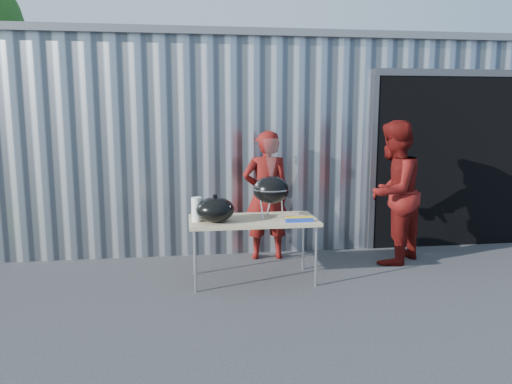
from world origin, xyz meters
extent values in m
plane|color=#303032|center=(0.00, 0.00, 0.00)|extent=(80.00, 80.00, 0.00)
cube|color=#B8BDC5|center=(0.80, 4.70, 1.50)|extent=(8.00, 6.00, 3.00)
cube|color=slate|center=(0.80, 4.70, 3.05)|extent=(8.20, 6.20, 0.10)
cube|color=black|center=(3.30, 2.27, 1.25)|extent=(2.40, 1.20, 2.50)
cube|color=#4C4C51|center=(3.30, 1.70, 2.55)|extent=(2.52, 0.08, 0.10)
cube|color=tan|center=(0.15, 0.55, 0.73)|extent=(1.50, 0.75, 0.04)
cylinder|color=silver|center=(-0.54, 0.23, 0.35)|extent=(0.03, 0.03, 0.71)
cylinder|color=silver|center=(0.84, 0.23, 0.35)|extent=(0.03, 0.03, 0.71)
cylinder|color=silver|center=(-0.54, 0.86, 0.35)|extent=(0.03, 0.03, 0.71)
cylinder|color=silver|center=(0.84, 0.86, 0.35)|extent=(0.03, 0.03, 0.71)
ellipsoid|color=black|center=(0.38, 0.58, 1.09)|extent=(0.43, 0.43, 0.32)
cylinder|color=silver|center=(0.38, 0.58, 1.10)|extent=(0.44, 0.44, 0.02)
cylinder|color=silver|center=(0.38, 0.58, 1.11)|extent=(0.41, 0.41, 0.01)
cylinder|color=silver|center=(0.38, 0.72, 0.87)|extent=(0.02, 0.02, 0.24)
cylinder|color=silver|center=(0.25, 0.51, 0.87)|extent=(0.02, 0.02, 0.24)
cylinder|color=silver|center=(0.50, 0.51, 0.87)|extent=(0.02, 0.02, 0.24)
cylinder|color=#BD7144|center=(0.25, 0.58, 1.12)|extent=(0.02, 0.14, 0.02)
cylinder|color=#BD7144|center=(0.30, 0.58, 1.12)|extent=(0.02, 0.14, 0.02)
cylinder|color=#BD7144|center=(0.35, 0.58, 1.12)|extent=(0.02, 0.14, 0.02)
cylinder|color=#BD7144|center=(0.40, 0.58, 1.12)|extent=(0.02, 0.14, 0.02)
cylinder|color=#BD7144|center=(0.45, 0.58, 1.12)|extent=(0.02, 0.14, 0.02)
cylinder|color=#BD7144|center=(0.50, 0.58, 1.12)|extent=(0.02, 0.14, 0.02)
cone|color=silver|center=(0.38, 0.58, 1.41)|extent=(0.20, 0.20, 0.55)
ellipsoid|color=black|center=(-0.30, 0.45, 0.89)|extent=(0.44, 0.44, 0.29)
cylinder|color=black|center=(-0.30, 0.45, 1.05)|extent=(0.05, 0.05, 0.03)
cylinder|color=white|center=(-0.50, 0.50, 0.89)|extent=(0.12, 0.12, 0.28)
cube|color=white|center=(-0.40, 0.71, 0.80)|extent=(0.20, 0.15, 0.10)
cube|color=#1C38B6|center=(0.66, 0.30, 0.78)|extent=(0.32, 0.06, 0.05)
cube|color=yellow|center=(0.66, 0.30, 0.81)|extent=(0.32, 0.06, 0.01)
imported|color=#5B0F0D|center=(0.46, 1.43, 0.88)|extent=(0.65, 0.44, 1.75)
imported|color=#5B0F0D|center=(2.08, 1.01, 0.95)|extent=(1.16, 1.15, 1.89)
camera|label=1|loc=(-0.63, -5.15, 2.00)|focal=35.00mm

